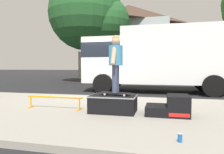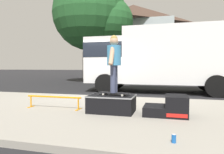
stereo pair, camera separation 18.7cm
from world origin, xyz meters
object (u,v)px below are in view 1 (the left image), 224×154
at_px(box_truck, 155,57).
at_px(skater_kid, 116,59).
at_px(skate_box, 113,103).
at_px(street_tree_neighbour, 90,16).
at_px(soda_can, 180,138).
at_px(kicker_ramp, 171,107).
at_px(skateboard, 116,93).
at_px(grind_rail, 54,99).

bearing_deg(box_truck, skater_kid, -98.28).
distance_m(skate_box, street_tree_neighbour, 12.52).
bearing_deg(soda_can, skater_kid, 127.87).
height_order(soda_can, street_tree_neighbour, street_tree_neighbour).
bearing_deg(kicker_ramp, box_truck, 95.50).
relative_size(skateboard, skater_kid, 0.58).
distance_m(skateboard, box_truck, 5.57).
distance_m(soda_can, box_truck, 7.33).
xyz_separation_m(grind_rail, soda_can, (3.03, -1.78, -0.19)).
distance_m(skate_box, skater_kid, 1.08).
xyz_separation_m(kicker_ramp, street_tree_neighbour, (-5.74, 10.66, 4.94)).
bearing_deg(skateboard, kicker_ramp, -0.23).
height_order(skate_box, grind_rail, skate_box).
height_order(box_truck, street_tree_neighbour, street_tree_neighbour).
height_order(skateboard, box_truck, box_truck).
distance_m(kicker_ramp, skater_kid, 1.71).
distance_m(kicker_ramp, skateboard, 1.34).
relative_size(skater_kid, box_truck, 0.20).
xyz_separation_m(skater_kid, street_tree_neighbour, (-4.44, 10.65, 3.83)).
bearing_deg(grind_rail, street_tree_neighbour, 104.61).
bearing_deg(soda_can, grind_rail, 149.57).
height_order(skateboard, street_tree_neighbour, street_tree_neighbour).
xyz_separation_m(grind_rail, skateboard, (1.67, -0.03, 0.22)).
xyz_separation_m(skateboard, street_tree_neighbour, (-4.44, 10.65, 4.66)).
distance_m(skater_kid, soda_can, 2.53).
bearing_deg(skateboard, box_truck, 81.72).
distance_m(skateboard, skater_kid, 0.83).
height_order(skate_box, box_truck, box_truck).
relative_size(kicker_ramp, skater_kid, 0.70).
relative_size(grind_rail, box_truck, 0.23).
bearing_deg(grind_rail, soda_can, -30.43).
relative_size(skateboard, box_truck, 0.12).
bearing_deg(skateboard, grind_rail, 178.92).
relative_size(grind_rail, soda_can, 12.51).
relative_size(skateboard, street_tree_neighbour, 0.10).
height_order(grind_rail, box_truck, box_truck).
height_order(grind_rail, soda_can, grind_rail).
distance_m(kicker_ramp, box_truck, 5.60).
xyz_separation_m(skateboard, soda_can, (1.36, -1.75, -0.41)).
height_order(kicker_ramp, skateboard, skateboard).
height_order(grind_rail, street_tree_neighbour, street_tree_neighbour).
distance_m(skate_box, box_truck, 5.64).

